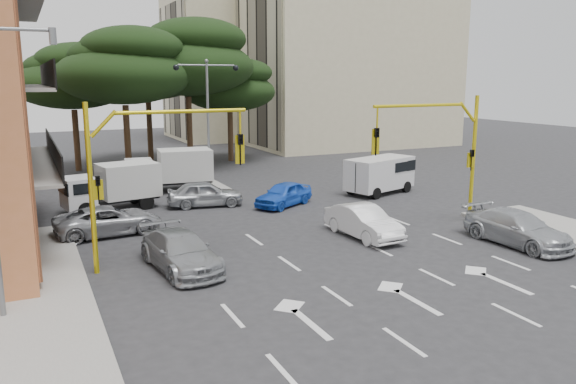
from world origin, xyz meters
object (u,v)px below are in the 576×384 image
Objects in this scene: car_silver_cross_b at (205,194)px; van_white at (380,175)px; box_truck_b at (170,171)px; car_silver_parked at (517,228)px; car_silver_wagon at (180,251)px; car_blue_compact at (284,194)px; box_truck_a at (112,187)px; street_lamp_center at (207,100)px; car_silver_cross_a at (109,220)px; car_white_hatch at (363,222)px; signal_mast_right at (444,143)px; signal_mast_left at (143,161)px.

car_silver_cross_b is 0.92× the size of van_white.
van_white is 0.85× the size of box_truck_b.
car_silver_wagon is at bearing 164.57° from car_silver_parked.
box_truck_a is (-8.47, 2.96, 0.56)m from car_blue_compact.
street_lamp_center is 1.63× the size of car_silver_parked.
car_blue_compact is 8.99m from box_truck_a.
car_silver_wagon is 6.10m from car_silver_cross_a.
car_white_hatch is 9.68m from van_white.
box_truck_a is at bearing 87.99° from car_silver_wagon.
car_silver_cross_a is at bearing -129.68° from street_lamp_center.
box_truck_b reaches higher than car_silver_cross_a.
car_silver_wagon is (-7.67, -7.68, 0.03)m from car_blue_compact.
signal_mast_right is 1.59× the size of car_blue_compact.
car_blue_compact is 12.07m from car_silver_parked.
signal_mast_left is at bearing 176.10° from car_white_hatch.
car_silver_wagon is (-12.60, -0.86, -3.21)m from signal_mast_right.
signal_mast_left is 14.29m from box_truck_b.
car_silver_cross_a is 0.89× the size of box_truck_b.
car_silver_wagon reaches higher than car_silver_cross_a.
car_silver_parked is at bearing -21.69° from van_white.
box_truck_a is (-13.39, 9.78, -2.68)m from signal_mast_right.
box_truck_b is (-10.28, 17.23, 0.58)m from car_silver_parked.
signal_mast_right is at bearing 6.08° from car_blue_compact.
signal_mast_right and signal_mast_left have the same top height.
signal_mast_right is at bearing -29.88° from van_white.
signal_mast_right is 13.61m from signal_mast_left.
car_silver_wagon is at bearing -176.11° from signal_mast_right.
car_silver_wagon is 14.63m from box_truck_b.
car_silver_wagon is at bearing 168.25° from car_silver_cross_b.
car_silver_wagon is 1.15× the size of car_silver_cross_b.
signal_mast_left is 1.59× the size of car_blue_compact.
car_silver_wagon is 1.01× the size of car_silver_cross_a.
street_lamp_center is at bearing -145.15° from van_white.
street_lamp_center reaches higher than signal_mast_left.
car_silver_parked is 11.28m from van_white.
car_blue_compact is 0.94× the size of car_silver_cross_b.
signal_mast_left is 15.65m from street_lamp_center.
car_silver_wagon is at bearing -77.12° from van_white.
street_lamp_center is (-6.80, 14.01, 1.54)m from signal_mast_right.
box_truck_a reaches higher than car_silver_wagon.
box_truck_b is (-5.12, 13.57, 0.58)m from car_white_hatch.
car_silver_parked is 20.07m from box_truck_b.
car_white_hatch is (9.25, -0.14, -3.20)m from signal_mast_left.
car_white_hatch is at bearing -0.87° from signal_mast_left.
box_truck_a reaches higher than car_blue_compact.
box_truck_b is at bearing -35.16° from car_silver_cross_a.
van_white is (6.58, 0.61, 0.45)m from car_blue_compact.
car_silver_parked is (0.80, -3.80, -3.19)m from signal_mast_right.
car_silver_wagon is 13.71m from car_silver_parked.
car_silver_cross_b is at bearing -113.53° from van_white.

